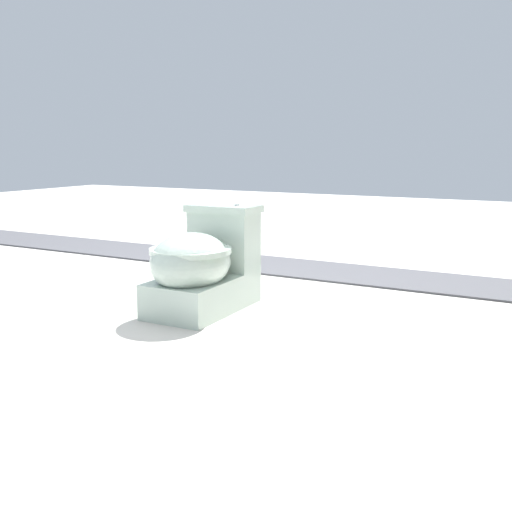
# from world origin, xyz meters

# --- Properties ---
(ground_plane) EXTENTS (14.00, 14.00, 0.00)m
(ground_plane) POSITION_xyz_m (0.00, 0.00, 0.00)
(ground_plane) COLOR beige
(gravel_strip) EXTENTS (0.56, 8.00, 0.01)m
(gravel_strip) POSITION_xyz_m (-1.19, 0.50, 0.01)
(gravel_strip) COLOR #4C4C51
(gravel_strip) RESTS_ON ground
(toilet) EXTENTS (0.63, 0.39, 0.52)m
(toilet) POSITION_xyz_m (-0.04, 0.26, 0.22)
(toilet) COLOR #B2C6B7
(toilet) RESTS_ON ground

